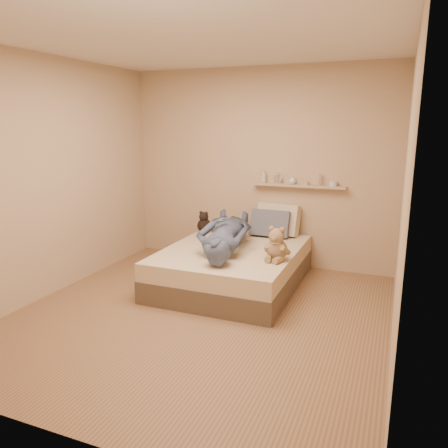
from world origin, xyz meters
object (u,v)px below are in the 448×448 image
at_px(game_console, 219,248).
at_px(dark_plush, 204,223).
at_px(bed, 233,266).
at_px(wall_shelf, 298,186).
at_px(pillow_cream, 278,220).
at_px(teddy_bear, 276,246).
at_px(person, 225,232).
at_px(pillow_grey, 270,224).

distance_m(game_console, dark_plush, 1.30).
bearing_deg(bed, wall_shelf, 58.82).
bearing_deg(pillow_cream, wall_shelf, 18.69).
bearing_deg(bed, game_console, -85.01).
height_order(game_console, teddy_bear, teddy_bear).
bearing_deg(person, bed, -172.69).
relative_size(dark_plush, wall_shelf, 0.24).
distance_m(game_console, teddy_bear, 0.62).
xyz_separation_m(teddy_bear, wall_shelf, (-0.05, 1.17, 0.50)).
bearing_deg(game_console, pillow_grey, 80.55).
height_order(game_console, wall_shelf, wall_shelf).
bearing_deg(person, wall_shelf, -138.11).
relative_size(dark_plush, pillow_grey, 0.58).
height_order(game_console, pillow_cream, pillow_cream).
height_order(dark_plush, pillow_cream, pillow_cream).
bearing_deg(wall_shelf, bed, -121.18).
bearing_deg(dark_plush, person, -47.78).
relative_size(bed, pillow_grey, 3.80).
distance_m(bed, pillow_grey, 0.83).
distance_m(pillow_cream, person, 0.95).
height_order(bed, person, person).
xyz_separation_m(teddy_bear, dark_plush, (-1.23, 0.83, -0.03)).
bearing_deg(bed, pillow_cream, 69.13).
distance_m(teddy_bear, person, 0.72).
xyz_separation_m(game_console, person, (-0.13, 0.51, 0.04)).
xyz_separation_m(game_console, pillow_cream, (0.27, 1.37, 0.05)).
bearing_deg(teddy_bear, pillow_grey, 109.86).
xyz_separation_m(game_console, teddy_bear, (0.55, 0.28, 0.00)).
bearing_deg(wall_shelf, pillow_grey, -143.68).
relative_size(bed, dark_plush, 6.51).
distance_m(dark_plush, person, 0.81).
bearing_deg(wall_shelf, person, -124.03).
xyz_separation_m(dark_plush, pillow_cream, (0.95, 0.27, 0.07)).
distance_m(pillow_grey, person, 0.80).
bearing_deg(pillow_grey, dark_plush, -171.84).
height_order(pillow_grey, wall_shelf, wall_shelf).
relative_size(game_console, teddy_bear, 0.48).
distance_m(pillow_cream, wall_shelf, 0.51).
bearing_deg(person, game_console, 90.75).
bearing_deg(dark_plush, pillow_grey, 8.16).
relative_size(bed, person, 1.18).
bearing_deg(bed, pillow_grey, 69.93).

